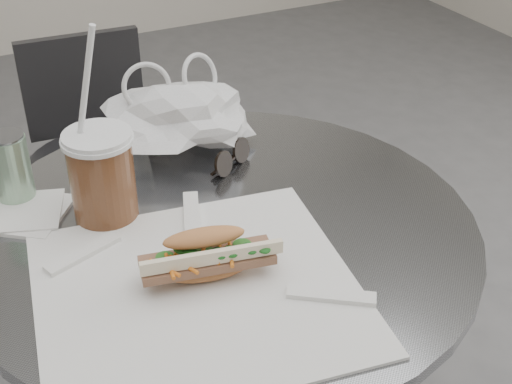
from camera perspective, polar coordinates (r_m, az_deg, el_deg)
name	(u,v)px	position (r m, az deg, el deg)	size (l,w,h in m)	color
cafe_table	(228,355)	(1.25, -2.24, -12.91)	(0.76, 0.76, 0.74)	slate
chair_far	(107,201)	(1.90, -11.80, -0.69)	(0.39, 0.40, 0.73)	#2F2F31
sandwich_paper	(197,291)	(0.95, -4.73, -7.87)	(0.41, 0.39, 0.00)	white
banh_mi	(206,256)	(0.94, -4.01, -5.09)	(0.23, 0.12, 0.07)	#CB834D
iced_coffee	(102,175)	(1.07, -12.24, 1.37)	(0.10, 0.10, 0.30)	brown
sunglasses	(231,159)	(1.20, -1.98, 2.69)	(0.09, 0.07, 0.04)	black
plastic_bag	(180,120)	(1.24, -6.07, 5.77)	(0.24, 0.18, 0.12)	white
napkin_stack	(25,213)	(1.14, -17.98, -1.57)	(0.17, 0.17, 0.01)	white
drink_can	(11,168)	(1.15, -19.00, 1.79)	(0.06, 0.06, 0.11)	#5DA068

